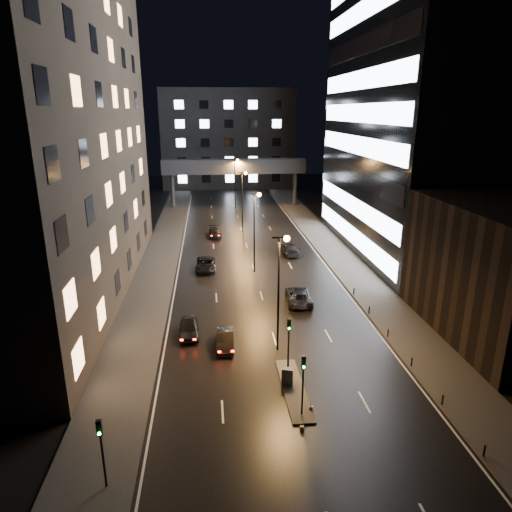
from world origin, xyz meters
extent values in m
plane|color=black|center=(0.00, 40.00, 0.00)|extent=(160.00, 160.00, 0.00)
cube|color=#383533|center=(-12.50, 35.00, 0.07)|extent=(5.00, 110.00, 0.15)
cube|color=#383533|center=(12.50, 35.00, 0.07)|extent=(5.00, 110.00, 0.15)
cube|color=#2D2319|center=(-22.50, 24.00, 20.00)|extent=(15.00, 48.00, 40.00)
cube|color=black|center=(20.00, 9.00, 6.00)|extent=(10.00, 18.00, 12.00)
cube|color=black|center=(25.00, 36.00, 22.50)|extent=(20.00, 36.00, 45.00)
cube|color=#333335|center=(0.00, 98.00, 12.50)|extent=(34.00, 14.00, 25.00)
cube|color=#333335|center=(0.00, 70.00, 8.50)|extent=(30.00, 3.00, 3.00)
cylinder|color=#333335|center=(-13.00, 70.00, 3.50)|extent=(0.80, 0.80, 7.00)
cylinder|color=#333335|center=(13.00, 70.00, 3.50)|extent=(0.80, 0.80, 7.00)
cube|color=#383533|center=(0.30, 2.00, 0.07)|extent=(1.60, 8.00, 0.15)
cylinder|color=black|center=(0.30, 4.50, 1.90)|extent=(0.12, 0.12, 3.50)
cube|color=black|center=(0.30, 4.50, 4.10)|extent=(0.28, 0.22, 0.90)
sphere|color=#0CFF33|center=(0.30, 4.36, 3.82)|extent=(0.18, 0.18, 0.18)
cylinder|color=black|center=(0.30, -1.00, 1.90)|extent=(0.12, 0.12, 3.50)
cube|color=black|center=(0.30, -1.00, 4.10)|extent=(0.28, 0.22, 0.90)
sphere|color=#0CFF33|center=(0.30, -1.14, 3.82)|extent=(0.18, 0.18, 0.18)
cylinder|color=black|center=(-11.50, -6.00, 1.75)|extent=(0.12, 0.12, 3.50)
cube|color=black|center=(-11.50, -6.00, 3.95)|extent=(0.28, 0.22, 0.90)
sphere|color=#0CFF33|center=(-11.50, -6.14, 3.67)|extent=(0.18, 0.18, 0.18)
cylinder|color=black|center=(10.20, -6.00, 0.45)|extent=(0.12, 0.12, 0.90)
cylinder|color=black|center=(10.20, -1.00, 0.45)|extent=(0.12, 0.12, 0.90)
cylinder|color=black|center=(10.20, 4.00, 0.45)|extent=(0.12, 0.12, 0.90)
cylinder|color=black|center=(10.20, 9.00, 0.45)|extent=(0.12, 0.12, 0.90)
cylinder|color=black|center=(10.20, 14.00, 0.45)|extent=(0.12, 0.12, 0.90)
cylinder|color=black|center=(10.20, 19.00, 0.45)|extent=(0.12, 0.12, 0.90)
cylinder|color=black|center=(0.00, 8.00, 5.00)|extent=(0.18, 0.18, 10.00)
cylinder|color=black|center=(0.00, 8.00, 10.00)|extent=(1.20, 0.12, 0.12)
sphere|color=#FF9E38|center=(0.60, 8.00, 9.90)|extent=(0.50, 0.50, 0.50)
cylinder|color=black|center=(0.00, 28.00, 5.00)|extent=(0.18, 0.18, 10.00)
cylinder|color=black|center=(0.00, 28.00, 10.00)|extent=(1.20, 0.12, 0.12)
sphere|color=#FF9E38|center=(0.60, 28.00, 9.90)|extent=(0.50, 0.50, 0.50)
cylinder|color=black|center=(0.00, 48.00, 5.00)|extent=(0.18, 0.18, 10.00)
cylinder|color=black|center=(0.00, 48.00, 10.00)|extent=(1.20, 0.12, 0.12)
sphere|color=#FF9E38|center=(0.60, 48.00, 9.90)|extent=(0.50, 0.50, 0.50)
cylinder|color=black|center=(0.00, 68.00, 5.00)|extent=(0.18, 0.18, 10.00)
cylinder|color=black|center=(0.00, 68.00, 10.00)|extent=(1.20, 0.12, 0.12)
sphere|color=#FF9E38|center=(0.60, 68.00, 9.90)|extent=(0.50, 0.50, 0.50)
imported|color=black|center=(-7.65, 11.33, 0.73)|extent=(1.89, 4.37, 1.47)
imported|color=black|center=(-4.46, 8.96, 0.70)|extent=(1.60, 4.28, 1.40)
imported|color=black|center=(-6.17, 29.42, 0.74)|extent=(2.58, 5.39, 1.48)
imported|color=black|center=(-4.67, 45.63, 0.70)|extent=(2.14, 4.91, 1.40)
imported|color=black|center=(3.73, 17.77, 0.76)|extent=(2.92, 5.66, 1.52)
imported|color=black|center=(5.63, 34.93, 0.77)|extent=(2.58, 5.45, 1.53)
cube|color=#434345|center=(-0.10, 2.52, 0.83)|extent=(0.92, 0.68, 1.35)
cone|color=#F73F0D|center=(1.02, -0.57, 0.27)|extent=(0.38, 0.38, 0.55)
cone|color=orange|center=(0.00, -2.52, 0.28)|extent=(0.44, 0.44, 0.56)
camera|label=1|loc=(-5.45, -26.52, 19.62)|focal=32.00mm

